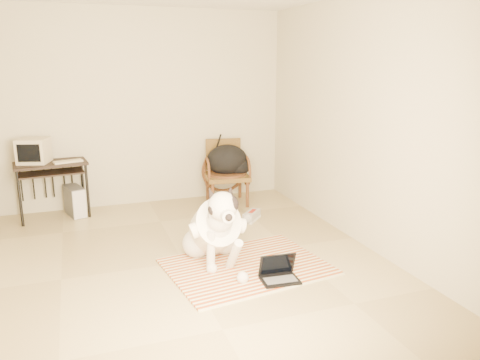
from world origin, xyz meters
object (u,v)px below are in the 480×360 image
computer_desk (51,170)px  crt_monitor (34,151)px  pc_tower (75,201)px  laptop (279,274)px  dog (215,229)px  rattan_chair (226,172)px  backpack (229,161)px

computer_desk → crt_monitor: 0.32m
crt_monitor → pc_tower: (0.44, -0.07, -0.69)m
laptop → dog: bearing=125.4°
dog → rattan_chair: 2.10m
laptop → rattan_chair: rattan_chair is taller
backpack → pc_tower: bearing=176.4°
pc_tower → backpack: backpack is taller
computer_desk → rattan_chair: rattan_chair is taller
laptop → computer_desk: bearing=126.7°
laptop → pc_tower: bearing=123.2°
computer_desk → crt_monitor: bearing=162.8°
pc_tower → backpack: 2.15m
backpack → computer_desk: bearing=176.6°
dog → pc_tower: 2.45m
backpack → dog: bearing=-112.4°
dog → computer_desk: (-1.57, 2.07, 0.28)m
backpack → rattan_chair: bearing=148.8°
backpack → crt_monitor: bearing=175.6°
dog → pc_tower: dog is taller
rattan_chair → backpack: 0.17m
computer_desk → backpack: bearing=-3.4°
computer_desk → pc_tower: (0.25, -0.01, -0.43)m
laptop → computer_desk: (-2.00, 2.68, 0.55)m
crt_monitor → pc_tower: 0.82m
dog → computer_desk: bearing=127.1°
dog → crt_monitor: bearing=129.5°
pc_tower → rattan_chair: rattan_chair is taller
laptop → computer_desk: 3.39m
laptop → pc_tower: 3.20m
pc_tower → computer_desk: bearing=178.0°
pc_tower → backpack: bearing=-3.6°
dog → computer_desk: dog is taller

